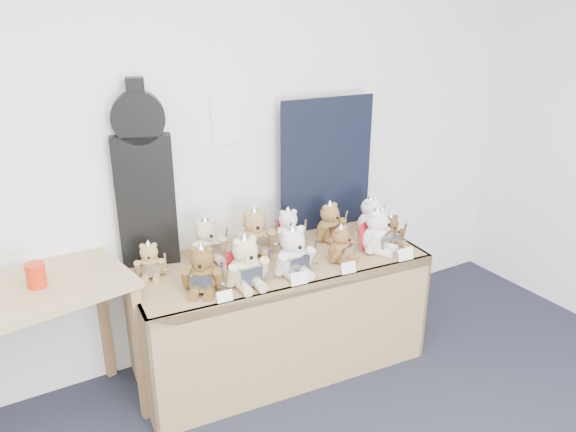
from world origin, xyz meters
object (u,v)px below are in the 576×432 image
side_table (24,315)px  teddy_front_end (390,232)px  teddy_back_centre_left (255,234)px  guitar_case (144,178)px  teddy_front_far_right (377,232)px  teddy_back_right (330,224)px  teddy_front_centre (293,254)px  teddy_back_end (371,217)px  teddy_back_far_left (150,262)px  red_cup (36,275)px  display_table (283,287)px  teddy_front_right (341,246)px  teddy_front_left (246,264)px  teddy_back_left (207,242)px  teddy_front_far_left (202,271)px  teddy_back_centre_right (288,229)px

side_table → teddy_front_end: (2.00, -0.26, 0.09)m
teddy_back_centre_left → guitar_case: bearing=173.3°
teddy_front_far_right → teddy_back_right: bearing=92.3°
teddy_front_centre → teddy_back_right: (0.43, 0.28, -0.01)m
teddy_front_end → teddy_back_centre_left: 0.81m
teddy_back_end → teddy_back_far_left: size_ratio=1.24×
side_table → teddy_back_far_left: 0.65m
red_cup → teddy_back_far_left: size_ratio=0.53×
display_table → teddy_front_right: (0.30, -0.14, 0.25)m
guitar_case → teddy_front_left: 0.72m
teddy_back_left → teddy_back_centre_left: 0.28m
teddy_front_far_left → teddy_back_centre_left: 0.51m
teddy_front_far_left → teddy_front_centre: size_ratio=0.92×
side_table → teddy_front_far_right: (1.89, -0.28, 0.12)m
display_table → teddy_back_centre_left: bearing=116.0°
teddy_front_centre → teddy_back_centre_left: (-0.06, 0.33, 0.00)m
teddy_front_centre → teddy_back_centre_right: bearing=63.3°
red_cup → teddy_back_centre_left: bearing=1.8°
red_cup → teddy_back_centre_left: teddy_back_centre_left is taller
display_table → teddy_back_centre_left: size_ratio=5.38×
teddy_back_left → teddy_back_far_left: (-0.34, -0.03, -0.03)m
teddy_back_centre_right → red_cup: bearing=-164.7°
teddy_front_centre → teddy_back_left: bearing=130.2°
teddy_back_left → teddy_front_far_right: bearing=-25.6°
guitar_case → teddy_front_centre: bearing=-24.7°
side_table → teddy_back_centre_left: teddy_back_centre_left is taller
red_cup → teddy_back_far_left: (0.56, 0.07, -0.10)m
display_table → side_table: bearing=178.5°
red_cup → teddy_back_end: size_ratio=0.43×
guitar_case → teddy_front_far_left: 0.61m
teddy_front_centre → teddy_back_end: 0.75m
red_cup → teddy_front_far_right: bearing=-8.9°
red_cup → teddy_front_left: size_ratio=0.38×
teddy_front_far_right → teddy_back_right: teddy_front_far_right is taller
teddy_back_centre_left → teddy_back_end: (0.76, -0.10, -0.02)m
guitar_case → teddy_back_end: guitar_case is taller
display_table → teddy_front_far_left: 0.58m
teddy_front_far_right → teddy_back_centre_left: bearing=126.9°
teddy_front_right → teddy_front_centre: bearing=161.3°
teddy_front_far_left → teddy_front_right: bearing=25.9°
teddy_front_far_right → teddy_back_centre_right: 0.53m
side_table → teddy_back_right: size_ratio=3.88×
teddy_front_centre → teddy_back_centre_right: teddy_front_centre is taller
teddy_front_right → teddy_back_left: size_ratio=0.83×
teddy_front_left → teddy_back_left: teddy_front_left is taller
teddy_front_end → teddy_front_far_left: bearing=-171.5°
teddy_back_left → teddy_front_end: bearing=-22.6°
teddy_back_centre_left → teddy_back_right: teddy_back_centre_left is taller
teddy_front_far_left → teddy_back_end: size_ratio=1.03×
teddy_front_centre → teddy_front_right: 0.32m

